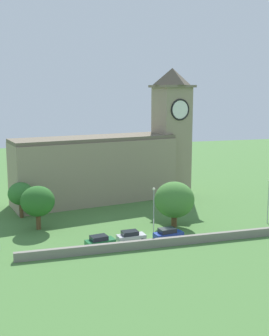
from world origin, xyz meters
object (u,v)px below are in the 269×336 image
car_silver (131,236)px  church (113,160)px  car_green (100,241)px  car_blue (168,234)px  streetlamp_west_mid (154,204)px  streetlamp_central (269,194)px  tree_churchyard (21,194)px  tree_riverside_east (174,200)px  tree_riverside_west (38,201)px

car_silver → church: bearing=81.9°
car_green → car_silver: (4.83, 0.89, -0.01)m
church → car_green: (-8.57, -27.04, -7.26)m
car_blue → streetlamp_west_mid: streetlamp_west_mid is taller
car_blue → streetlamp_central: 19.92m
car_green → streetlamp_west_mid: bearing=19.0°
tree_churchyard → tree_riverside_east: tree_riverside_east is taller
car_green → streetlamp_central: size_ratio=0.60×
streetlamp_west_mid → tree_churchyard: bearing=141.8°
car_green → tree_riverside_west: bearing=125.6°
tree_churchyard → tree_riverside_east: 26.79m
streetlamp_central → tree_riverside_west: bearing=169.0°
car_silver → car_blue: car_blue is taller
car_green → tree_riverside_west: 13.88m
church → tree_riverside_east: 21.93m
car_silver → car_blue: size_ratio=0.93×
church → tree_riverside_west: size_ratio=5.46×
streetlamp_central → streetlamp_west_mid: bearing=-178.6°
car_blue → tree_riverside_east: bearing=61.1°
car_silver → streetlamp_central: size_ratio=0.58×
car_green → car_blue: car_blue is taller
church → streetlamp_central: bearing=-48.1°
streetlamp_west_mid → streetlamp_central: 20.45m
church → tree_churchyard: size_ratio=6.11×
streetlamp_central → tree_riverside_east: bearing=171.6°
church → car_blue: bearing=-86.1°
car_green → car_blue: 10.40m
tree_riverside_west → car_green: bearing=-54.4°
car_green → tree_churchyard: (-10.16, 18.31, 3.43)m
streetlamp_central → tree_riverside_west: (-37.36, 7.24, -0.31)m
car_blue → streetlamp_central: bearing=10.4°
church → car_silver: size_ratio=9.02×
church → tree_riverside_west: bearing=-135.3°
tree_riverside_west → church: bearing=44.7°
church → car_green: church is taller
car_green → tree_churchyard: tree_churchyard is taller
car_silver → streetlamp_central: 25.24m
car_silver → car_green: bearing=-169.5°
car_silver → tree_riverside_east: 10.83m
church → streetlamp_west_mid: church is taller
church → tree_churchyard: (-18.72, -8.73, -3.83)m
streetlamp_central → church: bearing=131.9°
car_green → car_silver: 4.91m
car_blue → streetlamp_central: streetlamp_central is taller
church → tree_riverside_east: bearing=-76.4°
car_silver → streetlamp_west_mid: size_ratio=0.57×
tree_riverside_west → car_silver: bearing=-38.4°
car_silver → car_blue: bearing=-7.9°
car_silver → streetlamp_central: streetlamp_central is taller
streetlamp_central → tree_riverside_east: (-15.95, 2.37, -0.38)m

